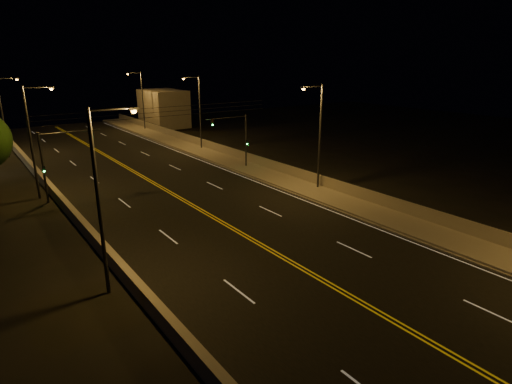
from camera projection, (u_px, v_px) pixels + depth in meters
ground at (474, 368)px, 17.28m from camera, size 160.00×160.00×0.00m
road at (220, 221)px, 32.81m from camera, size 18.00×120.00×0.02m
sidewalk at (322, 194)px, 38.75m from camera, size 3.60×120.00×0.30m
curb at (307, 199)px, 37.74m from camera, size 0.14×120.00×0.15m
parapet_wall at (335, 185)px, 39.47m from camera, size 0.30×120.00×1.00m
jersey_barrier at (99, 244)px, 27.65m from camera, size 0.45×120.00×0.94m
distant_building_right at (163, 108)px, 77.76m from camera, size 6.00×10.00×6.49m
parapet_rail at (336, 179)px, 39.32m from camera, size 0.06×120.00×0.06m
lane_markings at (220, 221)px, 32.75m from camera, size 17.32×116.00×0.00m
streetlight_1 at (318, 131)px, 38.81m from camera, size 2.55×0.28×9.78m
streetlight_2 at (198, 108)px, 56.61m from camera, size 2.55×0.28×9.78m
streetlight_3 at (141, 97)px, 72.44m from camera, size 2.55×0.28×9.78m
streetlight_4 at (103, 191)px, 21.33m from camera, size 2.55×0.28×9.78m
streetlight_5 at (33, 136)px, 36.67m from camera, size 2.55×0.28×9.78m
streetlight_6 at (4, 112)px, 52.47m from camera, size 2.55×0.28×9.78m
traffic_signal_right at (238, 135)px, 46.95m from camera, size 5.11×0.31×6.10m
traffic_signal_left at (55, 157)px, 36.53m from camera, size 5.11×0.31×6.10m
overhead_wires at (163, 112)px, 37.98m from camera, size 22.00×0.03×0.83m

